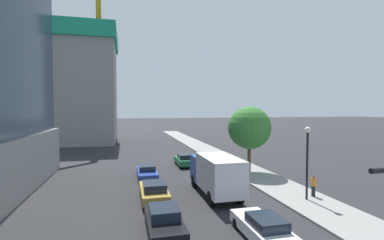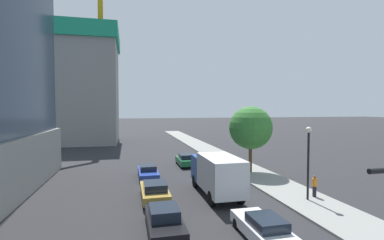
% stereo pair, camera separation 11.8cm
% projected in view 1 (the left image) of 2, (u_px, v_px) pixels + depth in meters
% --- Properties ---
extents(sidewalk, '(4.18, 120.00, 0.15)m').
position_uv_depth(sidewalk, '(275.00, 185.00, 24.54)').
color(sidewalk, gray).
rests_on(sidewalk, ground).
extents(construction_building, '(14.68, 22.73, 31.76)m').
position_uv_depth(construction_building, '(80.00, 80.00, 55.61)').
color(construction_building, gray).
rests_on(construction_building, ground).
extents(street_lamp, '(0.44, 0.44, 5.37)m').
position_uv_depth(street_lamp, '(307.00, 151.00, 20.20)').
color(street_lamp, black).
rests_on(street_lamp, sidewalk).
extents(street_tree, '(4.53, 4.53, 6.97)m').
position_uv_depth(street_tree, '(249.00, 128.00, 28.99)').
color(street_tree, brown).
rests_on(street_tree, sidewalk).
extents(car_black, '(1.85, 4.69, 1.44)m').
position_uv_depth(car_black, '(164.00, 220.00, 15.12)').
color(car_black, black).
rests_on(car_black, ground).
extents(car_white, '(1.81, 4.45, 1.39)m').
position_uv_depth(car_white, '(263.00, 228.00, 14.25)').
color(car_white, silver).
rests_on(car_white, ground).
extents(car_green, '(1.92, 4.12, 1.44)m').
position_uv_depth(car_green, '(185.00, 160.00, 32.94)').
color(car_green, '#1E6638').
rests_on(car_green, ground).
extents(car_blue, '(1.83, 4.78, 1.31)m').
position_uv_depth(car_blue, '(147.00, 172.00, 27.08)').
color(car_blue, '#233D9E').
rests_on(car_blue, ground).
extents(car_gold, '(1.93, 4.63, 1.44)m').
position_uv_depth(car_gold, '(154.00, 191.00, 20.50)').
color(car_gold, '#AD8938').
rests_on(car_gold, ground).
extents(box_truck, '(2.48, 7.06, 3.23)m').
position_uv_depth(box_truck, '(216.00, 173.00, 21.55)').
color(box_truck, '#1E4799').
rests_on(box_truck, ground).
extents(pedestrian_orange_shirt, '(0.34, 0.34, 1.62)m').
position_uv_depth(pedestrian_orange_shirt, '(313.00, 186.00, 20.99)').
color(pedestrian_orange_shirt, black).
rests_on(pedestrian_orange_shirt, sidewalk).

